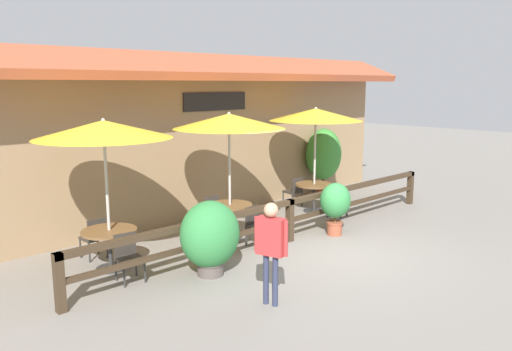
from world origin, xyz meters
name	(u,v)px	position (x,y,z in m)	size (l,w,h in m)	color
ground_plane	(327,252)	(0.00, 0.00, 0.00)	(60.00, 60.00, 0.00)	gray
building_facade	(204,134)	(0.00, 4.10, 2.16)	(14.28, 1.49, 4.23)	#997A56
patio_railing	(290,211)	(0.00, 1.05, 0.70)	(10.40, 0.14, 0.95)	#3D2D1E
patio_umbrella_near	(104,130)	(-3.70, 2.21, 2.64)	(2.48, 2.48, 2.85)	#B7B2A8
dining_table_near	(110,238)	(-3.70, 2.21, 0.62)	(1.02, 1.02, 0.77)	brown
chair_near_streetside	(128,255)	(-3.73, 1.47, 0.47)	(0.46, 0.46, 0.84)	#332D28
chair_near_wallside	(95,236)	(-3.66, 2.94, 0.47)	(0.43, 0.43, 0.84)	#332D28
patio_umbrella_middle	(229,121)	(-0.77, 2.19, 2.64)	(2.48, 2.48, 2.85)	#B7B2A8
dining_table_middle	(230,211)	(-0.77, 2.19, 0.62)	(1.02, 1.02, 0.77)	brown
chair_middle_streetside	(256,224)	(-0.71, 1.38, 0.47)	(0.47, 0.47, 0.84)	#332D28
chair_middle_wallside	(209,211)	(-0.75, 2.99, 0.47)	(0.44, 0.44, 0.84)	#332D28
patio_umbrella_far	(316,115)	(2.43, 2.41, 2.64)	(2.48, 2.48, 2.85)	#B7B2A8
dining_table_far	(314,189)	(2.43, 2.41, 0.62)	(1.02, 1.02, 0.77)	brown
chair_far_streetside	(336,199)	(2.42, 1.66, 0.47)	(0.50, 0.50, 0.84)	#332D28
chair_far_wallside	(294,190)	(2.45, 3.15, 0.47)	(0.45, 0.45, 0.84)	#332D28
potted_plant_broad_leaf	(210,236)	(-2.51, 0.69, 0.75)	(1.12, 1.01, 1.39)	#564C47
potted_plant_tall_tropical	(335,203)	(1.11, 0.66, 0.76)	(0.75, 0.68, 1.22)	#9E4C33
potted_plant_corner_fern	(324,155)	(4.22, 3.55, 1.26)	(1.17, 1.05, 2.09)	brown
pedestrian	(271,240)	(-2.60, -0.96, 1.07)	(0.33, 0.56, 1.66)	#2D334C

